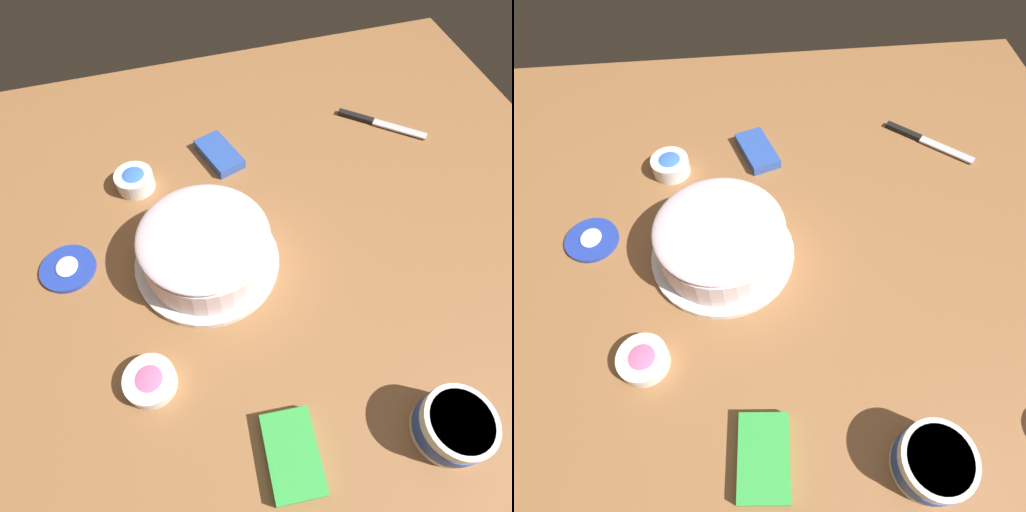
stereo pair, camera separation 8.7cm
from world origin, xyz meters
TOP-DOWN VIEW (x-y plane):
  - ground_plane at (0.00, 0.00)m, footprint 1.54×1.54m
  - frosted_cake at (-0.05, -0.15)m, footprint 0.30×0.30m
  - frosting_tub at (0.39, 0.16)m, footprint 0.12×0.12m
  - frosting_tub_lid at (-0.12, -0.43)m, footprint 0.11×0.11m
  - spreading_knife at (-0.35, 0.37)m, footprint 0.17×0.19m
  - sprinkle_bowl_blue at (-0.31, -0.26)m, footprint 0.09×0.09m
  - sprinkle_bowl_pink at (0.17, -0.30)m, footprint 0.09×0.09m
  - candy_box_lower at (-0.34, -0.05)m, footprint 0.15×0.11m
  - candy_box_upper at (0.35, -0.10)m, footprint 0.14×0.10m

SIDE VIEW (x-z plane):
  - ground_plane at x=0.00m, z-range 0.00..0.00m
  - spreading_knife at x=-0.35m, z-range 0.00..0.01m
  - frosting_tub_lid at x=-0.12m, z-range 0.00..0.01m
  - candy_box_lower at x=-0.34m, z-range 0.00..0.02m
  - candy_box_upper at x=0.35m, z-range 0.00..0.02m
  - sprinkle_bowl_pink at x=0.17m, z-range 0.00..0.03m
  - sprinkle_bowl_blue at x=-0.31m, z-range 0.00..0.05m
  - frosting_tub at x=0.39m, z-range 0.00..0.08m
  - frosted_cake at x=-0.05m, z-range 0.00..0.11m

